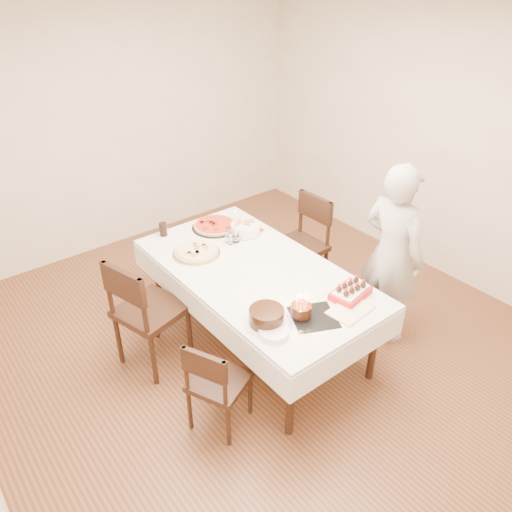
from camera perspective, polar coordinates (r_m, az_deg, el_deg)
floor at (r=4.54m, az=0.88°, el=-9.81°), size 5.00×5.00×0.00m
wall_back at (r=5.80m, az=-15.30°, el=14.04°), size 4.50×0.04×2.70m
wall_right at (r=5.39m, az=20.32°, el=11.89°), size 0.04×5.00×2.70m
ceiling at (r=3.41m, az=1.29°, el=26.55°), size 5.00×5.00×0.00m
dining_table at (r=4.32m, az=0.00°, el=-5.77°), size 1.77×2.39×0.75m
chair_right_savory at (r=4.93m, az=4.83°, el=1.02°), size 0.53×0.53×1.00m
chair_left_savory at (r=4.14m, az=-11.93°, el=-6.11°), size 0.65×0.65×1.03m
chair_left_dessert at (r=3.64m, az=-4.22°, el=-14.07°), size 0.54×0.54×0.80m
person at (r=4.34m, az=15.24°, el=0.14°), size 0.41×0.61×1.63m
pizza_white at (r=4.34m, az=-6.83°, el=0.46°), size 0.50×0.50×0.04m
pizza_pepperoni at (r=4.74m, az=-4.72°, el=3.49°), size 0.46×0.46×0.04m
red_placemat at (r=4.69m, az=-0.91°, el=2.93°), size 0.26×0.26×0.01m
pasta_bowl at (r=4.61m, az=-1.21°, el=3.16°), size 0.34×0.34×0.09m
taper_candle at (r=4.42m, az=-2.39°, el=3.46°), size 0.08×0.08×0.33m
shaker_pair at (r=4.44m, az=-2.96°, el=1.96°), size 0.10×0.10×0.11m
cola_glass at (r=4.65m, az=-10.56°, el=3.02°), size 0.09×0.09×0.13m
layer_cake at (r=3.51m, az=1.20°, el=-6.96°), size 0.39×0.39×0.12m
cake_board at (r=3.63m, az=6.60°, el=-6.99°), size 0.42×0.42×0.01m
birthday_cake at (r=3.58m, az=5.20°, el=-5.77°), size 0.15×0.15×0.15m
strawberry_box at (r=3.85m, az=10.74°, el=-4.07°), size 0.34×0.26×0.08m
box_lid at (r=3.73m, az=10.73°, el=-6.15°), size 0.36×0.26×0.03m
plate_stack at (r=3.45m, az=2.07°, el=-8.70°), size 0.28×0.28×0.04m
china_plate at (r=3.55m, az=1.77°, el=-7.69°), size 0.33×0.33×0.01m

